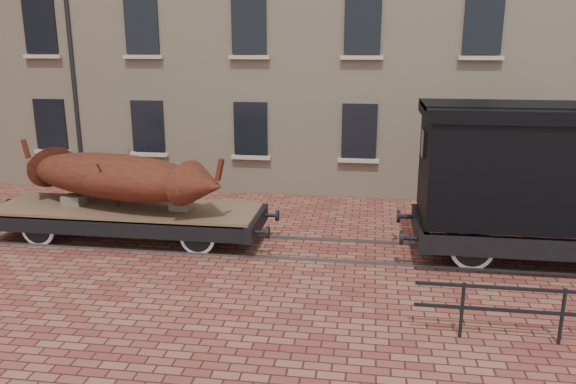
# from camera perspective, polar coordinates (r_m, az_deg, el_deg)

# --- Properties ---
(ground) EXTENTS (90.00, 90.00, 0.00)m
(ground) POSITION_cam_1_polar(r_m,az_deg,el_deg) (13.75, 2.24, -5.87)
(ground) COLOR maroon
(rail_track) EXTENTS (30.00, 1.52, 0.06)m
(rail_track) POSITION_cam_1_polar(r_m,az_deg,el_deg) (13.74, 2.25, -5.76)
(rail_track) COLOR #59595E
(rail_track) RESTS_ON ground
(flatcar_wagon) EXTENTS (7.52, 2.04, 1.13)m
(flatcar_wagon) POSITION_cam_1_polar(r_m,az_deg,el_deg) (14.72, -15.99, -2.13)
(flatcar_wagon) COLOR brown
(flatcar_wagon) RESTS_ON ground
(iron_boat) EXTENTS (6.20, 3.18, 1.51)m
(iron_boat) POSITION_cam_1_polar(r_m,az_deg,el_deg) (14.58, -17.11, 1.56)
(iron_boat) COLOR maroon
(iron_boat) RESTS_ON flatcar_wagon
(goods_van) EXTENTS (6.97, 2.54, 3.61)m
(goods_van) POSITION_cam_1_polar(r_m,az_deg,el_deg) (13.71, 26.18, 2.38)
(goods_van) COLOR black
(goods_van) RESTS_ON ground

